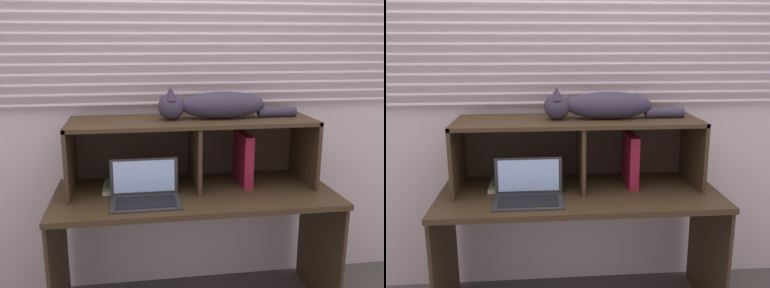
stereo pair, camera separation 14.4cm
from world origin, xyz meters
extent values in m
cube|color=beige|center=(0.00, 0.55, 1.25)|extent=(4.40, 0.04, 2.50)
cube|color=silver|center=(0.00, 0.50, 1.18)|extent=(3.14, 0.02, 0.01)
cube|color=silver|center=(0.00, 0.50, 1.24)|extent=(3.14, 0.02, 0.01)
cube|color=silver|center=(0.00, 0.50, 1.29)|extent=(3.14, 0.02, 0.01)
cube|color=silver|center=(0.00, 0.50, 1.35)|extent=(3.14, 0.02, 0.01)
cube|color=silver|center=(0.00, 0.50, 1.41)|extent=(3.14, 0.02, 0.01)
cube|color=silver|center=(0.00, 0.50, 1.46)|extent=(3.14, 0.02, 0.01)
cube|color=silver|center=(0.00, 0.50, 1.52)|extent=(3.14, 0.02, 0.01)
cube|color=silver|center=(0.00, 0.50, 1.58)|extent=(3.14, 0.02, 0.01)
cube|color=silver|center=(0.00, 0.50, 1.63)|extent=(3.14, 0.02, 0.01)
cube|color=silver|center=(0.00, 0.50, 1.69)|extent=(3.14, 0.02, 0.01)
cube|color=silver|center=(0.00, 0.50, 1.75)|extent=(3.14, 0.02, 0.01)
cube|color=#372816|center=(0.00, 0.19, 0.72)|extent=(1.52, 0.64, 0.03)
cube|color=#372816|center=(-0.75, 0.19, 0.35)|extent=(0.02, 0.58, 0.70)
cube|color=#372816|center=(0.75, 0.19, 0.35)|extent=(0.02, 0.58, 0.70)
cube|color=#372816|center=(0.00, 0.29, 1.10)|extent=(1.35, 0.41, 0.02)
cube|color=#372816|center=(-0.66, 0.29, 0.92)|extent=(0.02, 0.41, 0.38)
cube|color=#372816|center=(0.66, 0.29, 0.92)|extent=(0.02, 0.41, 0.38)
cube|color=#372816|center=(0.02, 0.29, 0.91)|extent=(0.02, 0.39, 0.36)
cube|color=#37281D|center=(0.00, 0.50, 0.92)|extent=(1.35, 0.01, 0.38)
ellipsoid|color=#312C3B|center=(0.17, 0.29, 1.19)|extent=(0.48, 0.16, 0.15)
sphere|color=#312C3B|center=(-0.12, 0.29, 1.19)|extent=(0.14, 0.14, 0.14)
cone|color=#36273A|center=(-0.12, 0.26, 1.26)|extent=(0.06, 0.06, 0.06)
cone|color=#2C2F3D|center=(-0.12, 0.33, 1.26)|extent=(0.06, 0.06, 0.06)
cylinder|color=#312C3B|center=(0.49, 0.29, 1.14)|extent=(0.22, 0.06, 0.06)
cube|color=#2A2A2A|center=(-0.28, 0.05, 0.74)|extent=(0.36, 0.24, 0.01)
cube|color=#2A2A2A|center=(-0.28, 0.16, 0.84)|extent=(0.36, 0.01, 0.20)
cube|color=#ADD1F9|center=(-0.28, 0.16, 0.84)|extent=(0.32, 0.00, 0.17)
cube|color=black|center=(-0.28, 0.03, 0.74)|extent=(0.30, 0.17, 0.00)
cube|color=maroon|center=(0.30, 0.29, 0.88)|extent=(0.05, 0.26, 0.29)
cube|color=tan|center=(-0.42, 0.29, 0.74)|extent=(0.15, 0.21, 0.02)
cube|color=#485F3D|center=(-0.41, 0.29, 0.76)|extent=(0.15, 0.21, 0.02)
camera|label=1|loc=(-0.34, -1.99, 1.53)|focal=39.68mm
camera|label=2|loc=(-0.20, -2.00, 1.53)|focal=39.68mm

